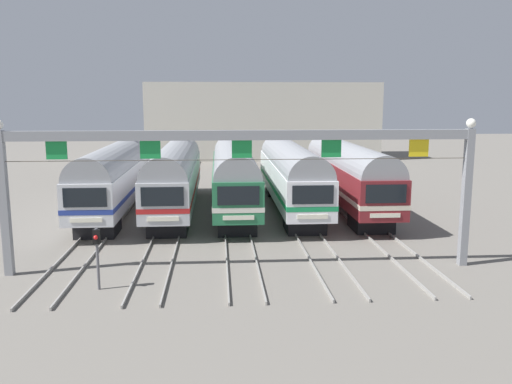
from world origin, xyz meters
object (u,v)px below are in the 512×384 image
object	(u,v)px
commuter_train_maroon	(347,172)
yard_signal_mast	(97,247)
commuter_train_green	(233,173)
commuter_train_white	(291,172)
catenary_gantry	(242,158)
commuter_train_silver	(116,174)
commuter_train_stainless	(175,174)

from	to	relation	value
commuter_train_maroon	yard_signal_mast	world-z (taller)	commuter_train_maroon
commuter_train_green	commuter_train_white	size ratio (longest dim) A/B	1.00
commuter_train_green	catenary_gantry	world-z (taller)	catenary_gantry
commuter_train_silver	commuter_train_green	world-z (taller)	same
commuter_train_stainless	yard_signal_mast	size ratio (longest dim) A/B	6.89
catenary_gantry	yard_signal_mast	xyz separation A→B (m)	(-6.10, -2.23, -3.40)
commuter_train_stainless	catenary_gantry	size ratio (longest dim) A/B	0.84
commuter_train_stainless	yard_signal_mast	world-z (taller)	commuter_train_stainless
commuter_train_green	commuter_train_maroon	world-z (taller)	commuter_train_green
commuter_train_white	yard_signal_mast	xyz separation A→B (m)	(-10.16, -15.73, -0.85)
commuter_train_white	commuter_train_maroon	size ratio (longest dim) A/B	1.00
commuter_train_green	catenary_gantry	distance (m)	13.74
commuter_train_stainless	commuter_train_silver	bearing A→B (deg)	180.00
commuter_train_silver	yard_signal_mast	world-z (taller)	commuter_train_silver
commuter_train_maroon	yard_signal_mast	xyz separation A→B (m)	(-14.23, -15.72, -0.85)
catenary_gantry	yard_signal_mast	bearing A→B (deg)	-159.94
commuter_train_silver	commuter_train_green	xyz separation A→B (m)	(8.13, 0.00, 0.00)
commuter_train_green	commuter_train_maroon	distance (m)	8.13
commuter_train_maroon	commuter_train_silver	bearing A→B (deg)	179.98
commuter_train_white	catenary_gantry	distance (m)	14.33
commuter_train_green	commuter_train_maroon	size ratio (longest dim) A/B	1.00
commuter_train_silver	commuter_train_white	distance (m)	12.19
commuter_train_green	catenary_gantry	xyz separation A→B (m)	(0.00, -13.50, 2.55)
commuter_train_silver	commuter_train_maroon	xyz separation A→B (m)	(16.26, -0.00, -0.00)
commuter_train_stainless	commuter_train_green	distance (m)	4.06
yard_signal_mast	commuter_train_white	bearing A→B (deg)	57.13
commuter_train_silver	commuter_train_stainless	world-z (taller)	same
commuter_train_stainless	commuter_train_white	distance (m)	8.13
commuter_train_white	catenary_gantry	bearing A→B (deg)	-106.76
commuter_train_stainless	yard_signal_mast	bearing A→B (deg)	-97.36
commuter_train_green	yard_signal_mast	distance (m)	16.89
commuter_train_green	commuter_train_maroon	xyz separation A→B (m)	(8.13, -0.00, -0.00)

